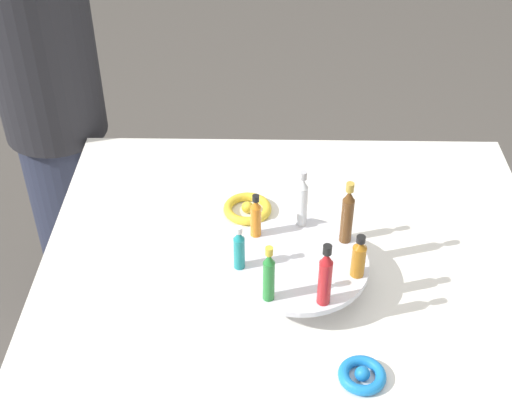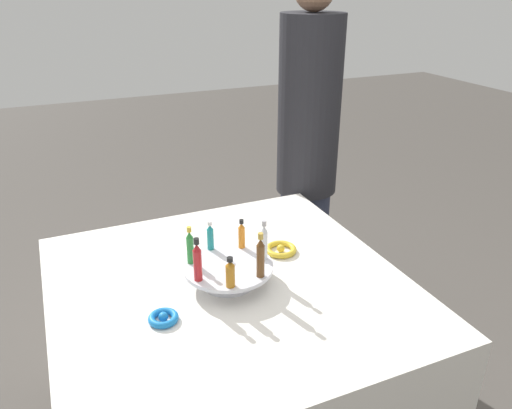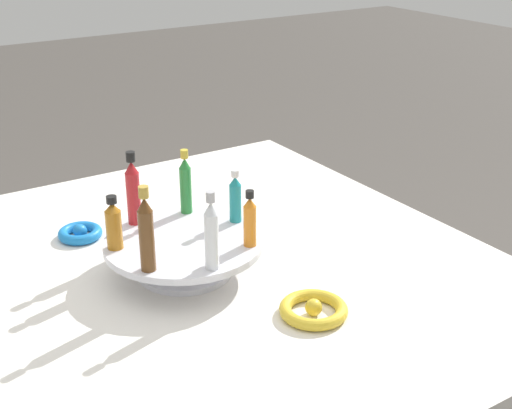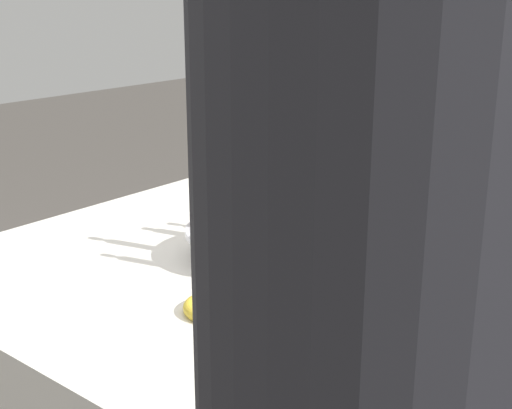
{
  "view_description": "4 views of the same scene",
  "coord_description": "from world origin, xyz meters",
  "px_view_note": "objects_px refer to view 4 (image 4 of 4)",
  "views": [
    {
      "loc": [
        0.06,
        1.02,
        1.71
      ],
      "look_at": [
        0.08,
        -0.08,
        0.84
      ],
      "focal_mm": 50.0,
      "sensor_mm": 36.0,
      "label": 1
    },
    {
      "loc": [
        -1.23,
        0.44,
        1.56
      ],
      "look_at": [
        0.17,
        -0.17,
        0.87
      ],
      "focal_mm": 35.0,
      "sensor_mm": 36.0,
      "label": 2
    },
    {
      "loc": [
        -0.49,
        -0.99,
        1.31
      ],
      "look_at": [
        0.09,
        -0.09,
        0.84
      ],
      "focal_mm": 50.0,
      "sensor_mm": 36.0,
      "label": 3
    },
    {
      "loc": [
        0.85,
        -1.02,
        1.23
      ],
      "look_at": [
        0.02,
        -0.02,
        0.82
      ],
      "focal_mm": 50.0,
      "sensor_mm": 36.0,
      "label": 4
    }
  ],
  "objects_px": {
    "bottle_green": "(309,195)",
    "display_stand": "(255,238)",
    "bottle_orange": "(263,225)",
    "ribbon_bow_blue": "(283,215)",
    "bottle_brown": "(196,195)",
    "bottle_teal": "(307,215)",
    "bottle_amber": "(225,193)",
    "bottle_clear": "(211,212)",
    "bottle_red": "(272,182)",
    "ribbon_bow_gold": "(215,307)"
  },
  "relations": [
    {
      "from": "ribbon_bow_gold",
      "to": "bottle_red",
      "type": "bearing_deg",
      "value": 113.63
    },
    {
      "from": "bottle_amber",
      "to": "bottle_clear",
      "type": "distance_m",
      "value": 0.18
    },
    {
      "from": "bottle_amber",
      "to": "bottle_brown",
      "type": "bearing_deg",
      "value": -81.5
    },
    {
      "from": "bottle_green",
      "to": "bottle_red",
      "type": "distance_m",
      "value": 0.1
    },
    {
      "from": "display_stand",
      "to": "bottle_clear",
      "type": "distance_m",
      "value": 0.14
    },
    {
      "from": "bottle_orange",
      "to": "ribbon_bow_blue",
      "type": "distance_m",
      "value": 0.38
    },
    {
      "from": "bottle_clear",
      "to": "bottle_green",
      "type": "distance_m",
      "value": 0.22
    },
    {
      "from": "bottle_orange",
      "to": "ribbon_bow_blue",
      "type": "height_order",
      "value": "bottle_orange"
    },
    {
      "from": "bottle_orange",
      "to": "bottle_green",
      "type": "bearing_deg",
      "value": 98.5
    },
    {
      "from": "display_stand",
      "to": "ribbon_bow_blue",
      "type": "relative_size",
      "value": 3.27
    },
    {
      "from": "bottle_clear",
      "to": "display_stand",
      "type": "bearing_deg",
      "value": 85.64
    },
    {
      "from": "bottle_brown",
      "to": "bottle_green",
      "type": "bearing_deg",
      "value": 47.07
    },
    {
      "from": "display_stand",
      "to": "bottle_red",
      "type": "xyz_separation_m",
      "value": [
        -0.04,
        0.11,
        0.08
      ]
    },
    {
      "from": "display_stand",
      "to": "bottle_orange",
      "type": "relative_size",
      "value": 2.78
    },
    {
      "from": "bottle_amber",
      "to": "ribbon_bow_blue",
      "type": "bearing_deg",
      "value": 88.77
    },
    {
      "from": "bottle_red",
      "to": "ribbon_bow_blue",
      "type": "bearing_deg",
      "value": 117.4
    },
    {
      "from": "bottle_red",
      "to": "ribbon_bow_blue",
      "type": "relative_size",
      "value": 1.6
    },
    {
      "from": "bottle_clear",
      "to": "bottle_teal",
      "type": "distance_m",
      "value": 0.18
    },
    {
      "from": "bottle_clear",
      "to": "ribbon_bow_gold",
      "type": "distance_m",
      "value": 0.2
    },
    {
      "from": "bottle_green",
      "to": "display_stand",
      "type": "bearing_deg",
      "value": -120.07
    },
    {
      "from": "bottle_clear",
      "to": "bottle_orange",
      "type": "xyz_separation_m",
      "value": [
        0.09,
        0.04,
        -0.01
      ]
    },
    {
      "from": "bottle_teal",
      "to": "bottle_clear",
      "type": "bearing_deg",
      "value": -132.93
    },
    {
      "from": "bottle_amber",
      "to": "bottle_clear",
      "type": "xyz_separation_m",
      "value": [
        0.1,
        -0.15,
        0.02
      ]
    },
    {
      "from": "bottle_clear",
      "to": "bottle_green",
      "type": "relative_size",
      "value": 1.07
    },
    {
      "from": "bottle_amber",
      "to": "ribbon_bow_blue",
      "type": "distance_m",
      "value": 0.22
    },
    {
      "from": "bottle_orange",
      "to": "ribbon_bow_blue",
      "type": "bearing_deg",
      "value": 121.61
    },
    {
      "from": "bottle_amber",
      "to": "bottle_brown",
      "type": "relative_size",
      "value": 0.66
    },
    {
      "from": "display_stand",
      "to": "ribbon_bow_gold",
      "type": "bearing_deg",
      "value": -65.34
    },
    {
      "from": "bottle_teal",
      "to": "bottle_green",
      "type": "bearing_deg",
      "value": 124.21
    },
    {
      "from": "bottle_red",
      "to": "ribbon_bow_gold",
      "type": "bearing_deg",
      "value": -66.37
    },
    {
      "from": "bottle_brown",
      "to": "bottle_red",
      "type": "distance_m",
      "value": 0.18
    },
    {
      "from": "bottle_brown",
      "to": "bottle_teal",
      "type": "relative_size",
      "value": 1.44
    },
    {
      "from": "bottle_clear",
      "to": "bottle_brown",
      "type": "bearing_deg",
      "value": 149.93
    },
    {
      "from": "bottle_teal",
      "to": "bottle_red",
      "type": "bearing_deg",
      "value": 149.93
    },
    {
      "from": "ribbon_bow_blue",
      "to": "bottle_orange",
      "type": "bearing_deg",
      "value": -58.39
    },
    {
      "from": "bottle_clear",
      "to": "ribbon_bow_gold",
      "type": "relative_size",
      "value": 1.21
    },
    {
      "from": "bottle_orange",
      "to": "bottle_brown",
      "type": "bearing_deg",
      "value": 175.64
    },
    {
      "from": "ribbon_bow_gold",
      "to": "bottle_clear",
      "type": "bearing_deg",
      "value": 134.73
    },
    {
      "from": "bottle_red",
      "to": "bottle_clear",
      "type": "bearing_deg",
      "value": -81.5
    },
    {
      "from": "bottle_amber",
      "to": "ribbon_bow_gold",
      "type": "height_order",
      "value": "bottle_amber"
    },
    {
      "from": "bottle_amber",
      "to": "ribbon_bow_blue",
      "type": "relative_size",
      "value": 1.11
    },
    {
      "from": "bottle_orange",
      "to": "ribbon_bow_gold",
      "type": "bearing_deg",
      "value": -81.96
    },
    {
      "from": "bottle_orange",
      "to": "ribbon_bow_gold",
      "type": "xyz_separation_m",
      "value": [
        0.02,
        -0.15,
        -0.1
      ]
    },
    {
      "from": "bottle_orange",
      "to": "bottle_red",
      "type": "xyz_separation_m",
      "value": [
        -0.13,
        0.19,
        0.02
      ]
    },
    {
      "from": "bottle_orange",
      "to": "bottle_clear",
      "type": "bearing_deg",
      "value": -158.64
    },
    {
      "from": "bottle_orange",
      "to": "bottle_green",
      "type": "distance_m",
      "value": 0.18
    },
    {
      "from": "bottle_teal",
      "to": "bottle_red",
      "type": "distance_m",
      "value": 0.18
    },
    {
      "from": "bottle_teal",
      "to": "ribbon_bow_blue",
      "type": "xyz_separation_m",
      "value": [
        -0.22,
        0.21,
        -0.1
      ]
    },
    {
      "from": "bottle_brown",
      "to": "ribbon_bow_blue",
      "type": "relative_size",
      "value": 1.68
    },
    {
      "from": "bottle_teal",
      "to": "ribbon_bow_gold",
      "type": "distance_m",
      "value": 0.27
    }
  ]
}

